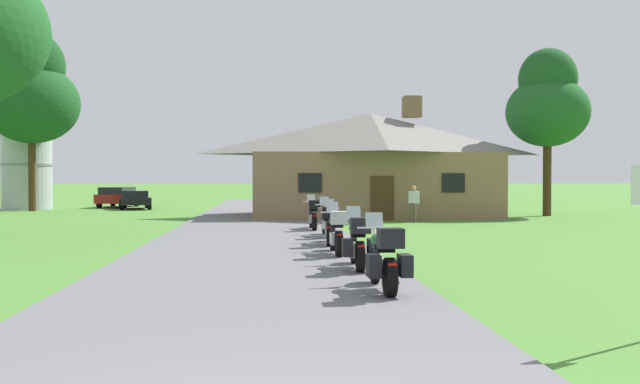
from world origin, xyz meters
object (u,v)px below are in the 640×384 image
Objects in this scene: motorcycle_black_third_in_row at (336,232)px; tree_right_of_lodge at (548,103)px; motorcycle_blue_fifth_in_row at (328,220)px; tree_left_far at (31,92)px; motorcycle_green_nearest_to_camera at (384,260)px; motorcycle_silver_farthest_in_row at (313,215)px; motorcycle_green_second_in_row at (358,243)px; parked_black_sedan_far_left at (135,199)px; motorcycle_red_fourth_in_row at (329,225)px; bystander_white_shirt_near_lodge at (414,202)px; metal_silo_distant at (27,159)px; parked_red_suv_far_left at (118,196)px.

motorcycle_black_third_in_row is 0.23× the size of tree_right_of_lodge.
motorcycle_blue_fifth_in_row is 26.71m from tree_left_far.
motorcycle_silver_farthest_in_row is (-0.23, 14.20, 0.01)m from motorcycle_green_nearest_to_camera.
parked_black_sedan_far_left is (-10.47, 30.51, 0.03)m from motorcycle_green_second_in_row.
bystander_white_shirt_near_lodge is at bearing 70.09° from motorcycle_red_fourth_in_row.
metal_silo_distant is at bearing 125.52° from motorcycle_blue_fifth_in_row.
motorcycle_red_fourth_in_row is at bearing -81.07° from parked_black_sedan_far_left.
tree_left_far is at bearing 121.66° from motorcycle_black_third_in_row.
bystander_white_shirt_near_lodge is (4.71, 19.04, 0.32)m from motorcycle_green_nearest_to_camera.
motorcycle_green_second_in_row is 33.23m from tree_left_far.
tree_left_far is 9.00m from parked_black_sedan_far_left.
tree_right_of_lodge is at bearing 60.63° from motorcycle_green_nearest_to_camera.
metal_silo_distant is at bearing 120.99° from motorcycle_black_third_in_row.
motorcycle_silver_farthest_in_row is 24.26m from tree_left_far.
motorcycle_green_second_in_row is 8.14m from motorcycle_blue_fifth_in_row.
parked_black_sedan_far_left is at bearing 106.82° from motorcycle_green_nearest_to_camera.
tree_left_far is 1.68× the size of metal_silo_distant.
tree_right_of_lodge reaches higher than metal_silo_distant.
tree_left_far is at bearing 165.26° from tree_right_of_lodge.
motorcycle_black_third_in_row is at bearing -94.81° from motorcycle_blue_fifth_in_row.
motorcycle_blue_fifth_in_row is at bearing -78.26° from parked_black_sedan_far_left.
bystander_white_shirt_near_lodge reaches higher than motorcycle_green_second_in_row.
motorcycle_green_nearest_to_camera is 1.00× the size of motorcycle_red_fourth_in_row.
motorcycle_green_nearest_to_camera is 1.00× the size of motorcycle_silver_farthest_in_row.
motorcycle_blue_fifth_in_row is at bearing -135.87° from tree_right_of_lodge.
motorcycle_green_second_in_row is at bearing -60.63° from metal_silo_distant.
motorcycle_blue_fifth_in_row reaches higher than parked_black_sedan_far_left.
motorcycle_blue_fifth_in_row is 28.80m from metal_silo_distant.
motorcycle_blue_fifth_in_row is (0.04, 11.06, 0.01)m from motorcycle_green_nearest_to_camera.
bystander_white_shirt_near_lodge is at bearing 75.61° from motorcycle_green_second_in_row.
tree_left_far is (-16.01, 16.98, 6.61)m from motorcycle_silver_farthest_in_row.
tree_left_far reaches higher than motorcycle_green_nearest_to_camera.
parked_black_sedan_far_left is at bearing 157.06° from tree_right_of_lodge.
motorcycle_black_third_in_row is 1.00× the size of motorcycle_red_fourth_in_row.
motorcycle_green_nearest_to_camera is 0.23× the size of tree_right_of_lodge.
motorcycle_green_nearest_to_camera is at bearing -64.49° from bystander_white_shirt_near_lodge.
motorcycle_blue_fifth_in_row is 18.69m from tree_right_of_lodge.
motorcycle_red_fourth_in_row is 27.12m from parked_black_sedan_far_left.
metal_silo_distant is (-17.43, 33.80, 2.66)m from motorcycle_green_nearest_to_camera.
tree_left_far reaches higher than motorcycle_silver_farthest_in_row.
motorcycle_green_second_in_row is 24.92m from tree_right_of_lodge.
parked_red_suv_far_left reaches higher than motorcycle_black_third_in_row.
parked_red_suv_far_left is (-25.11, 12.90, -5.24)m from tree_right_of_lodge.
motorcycle_black_third_in_row is 32.91m from parked_red_suv_far_left.
motorcycle_green_nearest_to_camera and motorcycle_green_second_in_row have the same top height.
motorcycle_green_second_in_row is at bearing -87.32° from motorcycle_black_third_in_row.
motorcycle_green_second_in_row is 1.25× the size of bystander_white_shirt_near_lodge.
motorcycle_red_fourth_in_row is 1.00× the size of motorcycle_silver_farthest_in_row.
motorcycle_green_second_in_row is 11.28m from motorcycle_silver_farthest_in_row.
motorcycle_green_nearest_to_camera and motorcycle_silver_farthest_in_row have the same top height.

